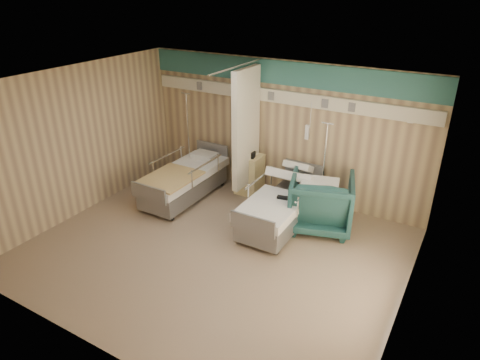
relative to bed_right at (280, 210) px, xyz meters
name	(u,v)px	position (x,y,z in m)	size (l,w,h in m)	color
ground	(215,250)	(-0.60, -1.30, -0.32)	(6.00, 5.00, 0.00)	gray
room_walls	(219,142)	(-0.63, -1.05, 1.55)	(6.04, 5.04, 2.82)	tan
bed_right	(280,210)	(0.00, 0.00, 0.00)	(1.00, 2.16, 0.63)	white
bed_left	(184,184)	(-2.20, 0.00, 0.00)	(1.00, 2.16, 0.63)	white
bedside_cabinet	(250,174)	(-1.15, 0.90, 0.11)	(0.50, 0.48, 0.85)	beige
visitor_armchair	(321,202)	(0.65, 0.32, 0.20)	(1.10, 1.13, 1.03)	#1D4748
waffle_blanket	(321,175)	(0.62, 0.27, 0.75)	(0.65, 0.58, 0.07)	white
iv_stand_right	(321,197)	(0.50, 0.75, 0.07)	(0.33, 0.33, 1.86)	silver
iv_stand_left	(190,162)	(-2.68, 0.85, 0.09)	(0.35, 0.35, 1.98)	silver
call_remote	(283,198)	(0.08, -0.12, 0.34)	(0.20, 0.09, 0.04)	black
tan_blanket	(170,178)	(-2.17, -0.46, 0.33)	(0.90, 1.13, 0.04)	#D9B86F
toiletry_bag	(249,154)	(-1.12, 0.81, 0.60)	(0.23, 0.15, 0.13)	black
white_cup	(248,151)	(-1.22, 0.94, 0.60)	(0.09, 0.09, 0.12)	white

